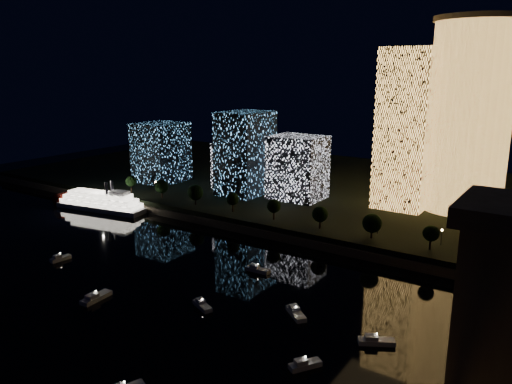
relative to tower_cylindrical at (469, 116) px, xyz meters
The scene contains 10 objects.
ground 154.37m from the tower_cylindrical, 100.56° to the right, with size 520.00×520.00×0.00m, color black.
far_bank 51.54m from the tower_cylindrical, 151.87° to the left, with size 420.00×160.00×5.00m, color black.
seawall 81.01m from the tower_cylindrical, 113.12° to the right, with size 420.00×6.00×3.00m, color #6B5E4C.
tower_cylindrical is the anchor object (origin of this frame).
tower_rectangular 25.04m from the tower_cylindrical, 154.61° to the right, with size 20.73×20.73×65.95m, color #F9AF4F.
midrise_blocks 107.15m from the tower_cylindrical, 165.52° to the right, with size 99.78×30.96×38.47m.
riverboat 164.72m from the tower_cylindrical, 152.09° to the right, with size 48.20×17.30×14.25m.
motorboats 146.16m from the tower_cylindrical, 103.45° to the right, with size 118.86×81.35×2.78m.
esplanade_trees 85.16m from the tower_cylindrical, 132.77° to the right, with size 165.95×6.92×8.96m.
street_lamps 87.19m from the tower_cylindrical, 139.88° to the right, with size 132.70×0.70×5.65m.
Camera 1 is at (68.22, -71.48, 62.16)m, focal length 35.00 mm.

